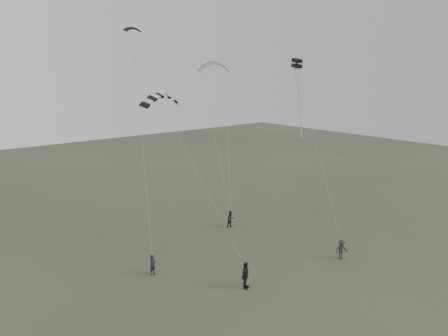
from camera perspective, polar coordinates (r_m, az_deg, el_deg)
ground at (r=35.09m, az=4.04°, el=-13.27°), size 140.00×140.00×0.00m
flyer_left at (r=34.56m, az=-9.30°, el=-12.37°), size 0.68×0.56×1.61m
flyer_right at (r=43.70m, az=0.88°, el=-6.69°), size 0.85×0.68×1.67m
flyer_center at (r=32.17m, az=2.81°, el=-13.83°), size 1.25×0.98×1.98m
flyer_far at (r=37.97m, az=15.08°, el=-10.22°), size 1.24×0.96×1.68m
kite_dark_small at (r=36.60m, az=-11.87°, el=17.45°), size 1.37×0.62×0.59m
kite_pale_large at (r=48.59m, az=-1.31°, el=13.51°), size 3.57×2.42×1.57m
kite_striped at (r=31.85m, az=-8.22°, el=9.39°), size 3.19×1.28×1.40m
kite_box at (r=39.16m, az=9.51°, el=13.35°), size 0.76×0.89×0.87m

